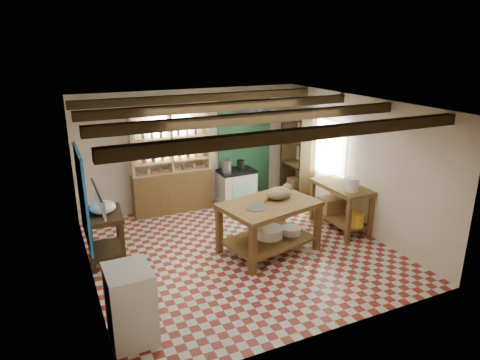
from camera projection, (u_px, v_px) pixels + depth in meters
name	position (u px, v px, depth m)	size (l,w,h in m)	color
floor	(240.00, 251.00, 7.64)	(5.00, 5.00, 0.02)	maroon
ceiling	(240.00, 104.00, 6.83)	(5.00, 5.00, 0.02)	#4B4B50
wall_back	(192.00, 149.00, 9.39)	(5.00, 0.04, 2.60)	beige
wall_front	(329.00, 241.00, 5.08)	(5.00, 0.04, 2.60)	beige
wall_left	(85.00, 204.00, 6.23)	(0.04, 5.00, 2.60)	beige
wall_right	(358.00, 164.00, 8.23)	(0.04, 5.00, 2.60)	beige
ceiling_beams	(240.00, 112.00, 6.87)	(5.00, 3.80, 0.15)	#372613
blue_wall_patch	(83.00, 197.00, 7.08)	(0.04, 1.40, 1.60)	blue
green_wall_patch	(244.00, 146.00, 9.88)	(1.30, 0.04, 2.30)	#205031
window_back	(170.00, 133.00, 9.05)	(0.90, 0.02, 0.80)	#B4C6AF
window_right	(326.00, 148.00, 9.06)	(0.02, 1.30, 1.20)	#B4C6AF
utensil_rail	(97.00, 199.00, 5.07)	(0.06, 0.90, 0.28)	black
pot_rack	(253.00, 108.00, 9.23)	(0.86, 0.12, 0.36)	black
shelving_unit	(171.00, 163.00, 9.07)	(1.70, 0.34, 2.20)	tan
tall_rack	(297.00, 158.00, 9.79)	(0.40, 0.86, 2.00)	#372613
work_table	(269.00, 227.00, 7.48)	(1.61, 1.07, 0.91)	brown
stove	(237.00, 187.00, 9.73)	(0.81, 0.55, 0.79)	beige
prep_table	(106.00, 237.00, 7.17)	(0.59, 0.85, 0.86)	#372613
white_cabinet	(131.00, 304.00, 5.25)	(0.54, 0.64, 0.97)	silver
right_counter	(340.00, 207.00, 8.40)	(0.63, 1.27, 0.91)	brown
cat	(279.00, 193.00, 7.49)	(0.47, 0.36, 0.21)	#977E57
steel_tray	(255.00, 208.00, 7.10)	(0.33, 0.33, 0.02)	#A0A0A7
basin_large	(269.00, 232.00, 7.59)	(0.50, 0.50, 0.17)	silver
basin_small	(291.00, 231.00, 7.71)	(0.36, 0.36, 0.12)	silver
kettle_left	(226.00, 166.00, 9.47)	(0.22, 0.22, 0.26)	#A0A0A7
kettle_right	(241.00, 165.00, 9.61)	(0.17, 0.17, 0.21)	black
enamel_bowl	(103.00, 207.00, 7.00)	(0.43, 0.43, 0.21)	silver
white_bucket	(352.00, 185.00, 7.90)	(0.25, 0.25, 0.25)	silver
wicker_basket	(331.00, 205.00, 8.67)	(0.44, 0.35, 0.31)	olive
yellow_tub	(355.00, 219.00, 8.04)	(0.33, 0.33, 0.25)	gold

